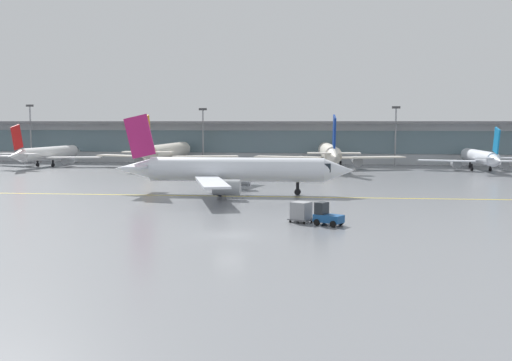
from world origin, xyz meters
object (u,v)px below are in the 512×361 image
at_px(gate_airplane_2, 329,153).
at_px(cargo_dolly_lead, 301,211).
at_px(gate_airplane_3, 480,157).
at_px(apron_light_mast_2, 396,133).
at_px(gate_airplane_0, 48,154).
at_px(gate_airplane_1, 168,152).
at_px(apron_light_mast_1, 203,133).
at_px(baggage_tug, 327,216).
at_px(taxiing_regional_jet, 233,170).
at_px(apron_light_mast_0, 31,130).

relative_size(gate_airplane_2, cargo_dolly_lead, 12.54).
bearing_deg(gate_airplane_2, gate_airplane_3, -94.62).
height_order(gate_airplane_2, apron_light_mast_2, apron_light_mast_2).
distance_m(gate_airplane_0, gate_airplane_1, 26.51).
distance_m(apron_light_mast_1, apron_light_mast_2, 42.63).
bearing_deg(baggage_tug, gate_airplane_2, 118.84).
bearing_deg(apron_light_mast_1, gate_airplane_0, -158.15).
bearing_deg(baggage_tug, apron_light_mast_2, 108.54).
bearing_deg(apron_light_mast_2, cargo_dolly_lead, -100.79).
distance_m(gate_airplane_0, gate_airplane_3, 89.02).
distance_m(gate_airplane_1, taxiing_regional_jet, 48.89).
relative_size(gate_airplane_2, gate_airplane_3, 1.26).
bearing_deg(taxiing_regional_jet, apron_light_mast_1, 104.86).
xyz_separation_m(gate_airplane_0, apron_light_mast_0, (-11.01, 12.99, 4.75)).
bearing_deg(gate_airplane_0, apron_light_mast_1, -63.46).
xyz_separation_m(apron_light_mast_0, apron_light_mast_1, (42.07, -0.54, -0.50)).
distance_m(gate_airplane_2, gate_airplane_3, 29.25).
height_order(gate_airplane_2, cargo_dolly_lead, gate_airplane_2).
relative_size(gate_airplane_2, apron_light_mast_1, 2.60).
relative_size(cargo_dolly_lead, apron_light_mast_0, 0.19).
bearing_deg(apron_light_mast_2, baggage_tug, -98.88).
height_order(gate_airplane_2, taxiing_regional_jet, gate_airplane_2).
relative_size(gate_airplane_1, apron_light_mast_2, 2.54).
height_order(gate_airplane_3, taxiing_regional_jet, taxiing_regional_jet).
xyz_separation_m(gate_airplane_2, taxiing_regional_jet, (-11.18, -45.04, -0.08)).
relative_size(gate_airplane_2, taxiing_regional_jet, 1.03).
height_order(gate_airplane_3, apron_light_mast_1, apron_light_mast_1).
xyz_separation_m(gate_airplane_1, apron_light_mast_0, (-37.52, 13.07, 4.21)).
xyz_separation_m(gate_airplane_1, taxiing_regional_jet, (22.08, -43.62, -0.08)).
bearing_deg(gate_airplane_1, taxiing_regional_jet, -152.82).
bearing_deg(gate_airplane_2, apron_light_mast_0, 75.15).
bearing_deg(apron_light_mast_0, apron_light_mast_1, -0.73).
bearing_deg(apron_light_mast_1, gate_airplane_1, -109.95).
distance_m(baggage_tug, apron_light_mast_0, 107.23).
height_order(taxiing_regional_jet, apron_light_mast_1, apron_light_mast_1).
height_order(gate_airplane_0, gate_airplane_1, gate_airplane_1).
relative_size(gate_airplane_3, cargo_dolly_lead, 9.98).
bearing_deg(cargo_dolly_lead, gate_airplane_1, 144.17).
height_order(gate_airplane_0, taxiing_regional_jet, taxiing_regional_jet).
bearing_deg(gate_airplane_0, gate_airplane_2, -84.02).
xyz_separation_m(gate_airplane_0, cargo_dolly_lead, (58.99, -64.52, -1.65)).
xyz_separation_m(gate_airplane_0, gate_airplane_2, (59.76, 1.34, 0.54)).
distance_m(baggage_tug, apron_light_mast_2, 79.58).
xyz_separation_m(gate_airplane_0, baggage_tug, (61.43, -65.79, -1.81)).
distance_m(taxiing_regional_jet, baggage_tug, 25.65).
relative_size(gate_airplane_0, gate_airplane_3, 1.05).
bearing_deg(apron_light_mast_2, gate_airplane_2, -141.02).
relative_size(baggage_tug, cargo_dolly_lead, 1.14).
bearing_deg(gate_airplane_3, apron_light_mast_1, 75.99).
height_order(gate_airplane_1, apron_light_mast_2, apron_light_mast_2).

